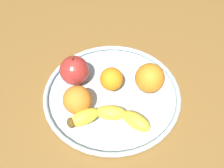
% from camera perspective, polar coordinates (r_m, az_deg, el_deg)
% --- Properties ---
extents(ground_plane, '(1.36, 1.36, 0.04)m').
position_cam_1_polar(ground_plane, '(0.72, 0.00, -3.45)').
color(ground_plane, brown).
extents(fruit_bowl, '(0.36, 0.36, 0.02)m').
position_cam_1_polar(fruit_bowl, '(0.70, 0.00, -2.04)').
color(fruit_bowl, silver).
rests_on(fruit_bowl, ground_plane).
extents(banana, '(0.20, 0.09, 0.04)m').
position_cam_1_polar(banana, '(0.62, -0.66, -7.17)').
color(banana, yellow).
rests_on(banana, fruit_bowl).
extents(apple, '(0.08, 0.08, 0.09)m').
position_cam_1_polar(apple, '(0.69, -8.12, 2.92)').
color(apple, '#AB2F2A').
rests_on(apple, fruit_bowl).
extents(orange_back_left, '(0.06, 0.06, 0.06)m').
position_cam_1_polar(orange_back_left, '(0.68, -0.50, 1.07)').
color(orange_back_left, orange).
rests_on(orange_back_left, fruit_bowl).
extents(orange_center, '(0.07, 0.07, 0.07)m').
position_cam_1_polar(orange_center, '(0.64, -7.51, -3.39)').
color(orange_center, orange).
rests_on(orange_center, fruit_bowl).
extents(orange_front_right, '(0.08, 0.08, 0.08)m').
position_cam_1_polar(orange_front_right, '(0.68, 8.15, 1.31)').
color(orange_front_right, orange).
rests_on(orange_front_right, fruit_bowl).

